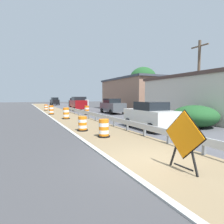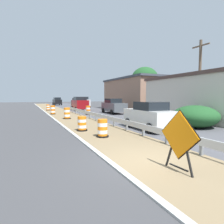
{
  "view_description": "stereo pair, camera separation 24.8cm",
  "coord_description": "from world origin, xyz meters",
  "px_view_note": "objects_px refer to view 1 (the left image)",
  "views": [
    {
      "loc": [
        -4.09,
        -5.44,
        2.26
      ],
      "look_at": [
        2.31,
        8.19,
        1.06
      ],
      "focal_mm": 30.88,
      "sensor_mm": 36.0,
      "label": 1
    },
    {
      "loc": [
        -3.87,
        -5.54,
        2.26
      ],
      "look_at": [
        2.31,
        8.19,
        1.06
      ],
      "focal_mm": 30.88,
      "sensor_mm": 36.0,
      "label": 2
    }
  ],
  "objects_px": {
    "warning_sign_diamond": "(184,137)",
    "utility_pole_near": "(198,80)",
    "traffic_barrel_far": "(87,111)",
    "car_trailing_far_lane": "(55,101)",
    "traffic_barrel_nearest": "(104,129)",
    "car_trailing_near_lane": "(75,102)",
    "traffic_barrel_mid": "(66,114)",
    "car_distant_a": "(112,106)",
    "traffic_barrel_farther": "(51,110)",
    "traffic_barrel_close": "(83,124)",
    "car_lead_near_lane": "(78,104)",
    "car_mid_far_lane": "(82,102)",
    "car_lead_far_lane": "(150,115)",
    "traffic_barrel_farthest": "(46,108)"
  },
  "relations": [
    {
      "from": "car_lead_far_lane",
      "to": "car_trailing_near_lane",
      "type": "bearing_deg",
      "value": -4.38
    },
    {
      "from": "car_lead_near_lane",
      "to": "car_distant_a",
      "type": "xyz_separation_m",
      "value": [
        2.65,
        -7.66,
        -0.12
      ]
    },
    {
      "from": "traffic_barrel_mid",
      "to": "car_mid_far_lane",
      "type": "height_order",
      "value": "car_mid_far_lane"
    },
    {
      "from": "car_mid_far_lane",
      "to": "car_distant_a",
      "type": "height_order",
      "value": "car_mid_far_lane"
    },
    {
      "from": "traffic_barrel_nearest",
      "to": "car_lead_far_lane",
      "type": "bearing_deg",
      "value": 15.34
    },
    {
      "from": "traffic_barrel_nearest",
      "to": "traffic_barrel_mid",
      "type": "height_order",
      "value": "traffic_barrel_mid"
    },
    {
      "from": "traffic_barrel_mid",
      "to": "car_lead_near_lane",
      "type": "height_order",
      "value": "car_lead_near_lane"
    },
    {
      "from": "traffic_barrel_close",
      "to": "car_lead_near_lane",
      "type": "distance_m",
      "value": 19.42
    },
    {
      "from": "car_trailing_near_lane",
      "to": "car_mid_far_lane",
      "type": "bearing_deg",
      "value": -0.33
    },
    {
      "from": "traffic_barrel_far",
      "to": "utility_pole_near",
      "type": "height_order",
      "value": "utility_pole_near"
    },
    {
      "from": "car_lead_far_lane",
      "to": "car_distant_a",
      "type": "relative_size",
      "value": 0.9
    },
    {
      "from": "traffic_barrel_farther",
      "to": "car_trailing_near_lane",
      "type": "height_order",
      "value": "car_trailing_near_lane"
    },
    {
      "from": "utility_pole_near",
      "to": "traffic_barrel_close",
      "type": "bearing_deg",
      "value": -178.72
    },
    {
      "from": "car_trailing_far_lane",
      "to": "car_lead_near_lane",
      "type": "bearing_deg",
      "value": 179.27
    },
    {
      "from": "car_lead_far_lane",
      "to": "car_mid_far_lane",
      "type": "height_order",
      "value": "car_mid_far_lane"
    },
    {
      "from": "traffic_barrel_far",
      "to": "car_trailing_near_lane",
      "type": "height_order",
      "value": "car_trailing_near_lane"
    },
    {
      "from": "traffic_barrel_close",
      "to": "car_mid_far_lane",
      "type": "xyz_separation_m",
      "value": [
        7.65,
        26.42,
        0.68
      ]
    },
    {
      "from": "traffic_barrel_far",
      "to": "traffic_barrel_farthest",
      "type": "height_order",
      "value": "traffic_barrel_far"
    },
    {
      "from": "car_distant_a",
      "to": "car_trailing_near_lane",
      "type": "bearing_deg",
      "value": -178.79
    },
    {
      "from": "traffic_barrel_close",
      "to": "traffic_barrel_nearest",
      "type": "bearing_deg",
      "value": -77.86
    },
    {
      "from": "traffic_barrel_nearest",
      "to": "car_trailing_near_lane",
      "type": "height_order",
      "value": "car_trailing_near_lane"
    },
    {
      "from": "warning_sign_diamond",
      "to": "utility_pole_near",
      "type": "height_order",
      "value": "utility_pole_near"
    },
    {
      "from": "traffic_barrel_mid",
      "to": "traffic_barrel_farther",
      "type": "bearing_deg",
      "value": 96.39
    },
    {
      "from": "traffic_barrel_mid",
      "to": "car_trailing_near_lane",
      "type": "xyz_separation_m",
      "value": [
        7.1,
        24.45,
        0.44
      ]
    },
    {
      "from": "traffic_barrel_nearest",
      "to": "car_trailing_near_lane",
      "type": "relative_size",
      "value": 0.23
    },
    {
      "from": "warning_sign_diamond",
      "to": "traffic_barrel_mid",
      "type": "distance_m",
      "value": 15.31
    },
    {
      "from": "traffic_barrel_mid",
      "to": "utility_pole_near",
      "type": "relative_size",
      "value": 0.16
    },
    {
      "from": "warning_sign_diamond",
      "to": "car_trailing_far_lane",
      "type": "relative_size",
      "value": 0.45
    },
    {
      "from": "traffic_barrel_mid",
      "to": "car_distant_a",
      "type": "distance_m",
      "value": 8.0
    },
    {
      "from": "traffic_barrel_close",
      "to": "car_trailing_far_lane",
      "type": "distance_m",
      "value": 41.22
    },
    {
      "from": "traffic_barrel_mid",
      "to": "car_lead_near_lane",
      "type": "xyz_separation_m",
      "value": [
        4.35,
        11.49,
        0.6
      ]
    },
    {
      "from": "traffic_barrel_nearest",
      "to": "traffic_barrel_close",
      "type": "distance_m",
      "value": 2.46
    },
    {
      "from": "traffic_barrel_far",
      "to": "car_trailing_far_lane",
      "type": "bearing_deg",
      "value": 88.87
    },
    {
      "from": "traffic_barrel_far",
      "to": "traffic_barrel_farther",
      "type": "distance_m",
      "value": 4.56
    },
    {
      "from": "traffic_barrel_farthest",
      "to": "car_distant_a",
      "type": "height_order",
      "value": "car_distant_a"
    },
    {
      "from": "traffic_barrel_close",
      "to": "car_lead_far_lane",
      "type": "height_order",
      "value": "car_lead_far_lane"
    },
    {
      "from": "warning_sign_diamond",
      "to": "traffic_barrel_close",
      "type": "relative_size",
      "value": 1.97
    },
    {
      "from": "warning_sign_diamond",
      "to": "traffic_barrel_farther",
      "type": "distance_m",
      "value": 21.17
    },
    {
      "from": "traffic_barrel_mid",
      "to": "traffic_barrel_far",
      "type": "xyz_separation_m",
      "value": [
        3.39,
        3.73,
        -0.02
      ]
    },
    {
      "from": "warning_sign_diamond",
      "to": "car_trailing_near_lane",
      "type": "height_order",
      "value": "car_trailing_near_lane"
    },
    {
      "from": "traffic_barrel_far",
      "to": "traffic_barrel_farthest",
      "type": "distance_m",
      "value": 10.44
    },
    {
      "from": "traffic_barrel_nearest",
      "to": "traffic_barrel_farther",
      "type": "height_order",
      "value": "traffic_barrel_farther"
    },
    {
      "from": "car_mid_far_lane",
      "to": "traffic_barrel_close",
      "type": "bearing_deg",
      "value": -15.94
    },
    {
      "from": "traffic_barrel_nearest",
      "to": "car_trailing_far_lane",
      "type": "relative_size",
      "value": 0.24
    },
    {
      "from": "car_mid_far_lane",
      "to": "car_distant_a",
      "type": "relative_size",
      "value": 0.86
    },
    {
      "from": "car_lead_near_lane",
      "to": "car_trailing_near_lane",
      "type": "distance_m",
      "value": 13.24
    },
    {
      "from": "traffic_barrel_farthest",
      "to": "utility_pole_near",
      "type": "bearing_deg",
      "value": -62.05
    },
    {
      "from": "car_lead_near_lane",
      "to": "car_trailing_far_lane",
      "type": "bearing_deg",
      "value": 2.9
    },
    {
      "from": "car_lead_near_lane",
      "to": "car_mid_far_lane",
      "type": "height_order",
      "value": "car_lead_near_lane"
    },
    {
      "from": "car_distant_a",
      "to": "traffic_barrel_far",
      "type": "bearing_deg",
      "value": -86.86
    }
  ]
}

